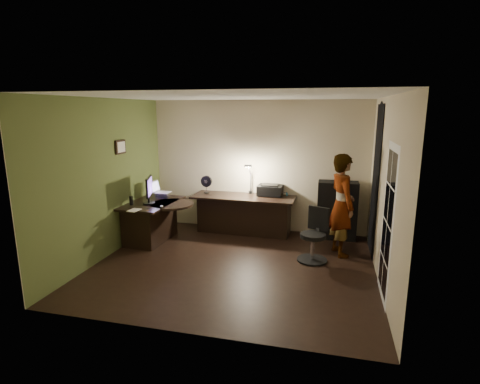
% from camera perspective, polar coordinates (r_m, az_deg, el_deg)
% --- Properties ---
extents(floor, '(4.50, 4.00, 0.01)m').
position_cam_1_polar(floor, '(6.29, -0.96, -11.08)').
color(floor, black).
rests_on(floor, ground).
extents(ceiling, '(4.50, 4.00, 0.01)m').
position_cam_1_polar(ceiling, '(5.77, -1.06, 14.41)').
color(ceiling, silver).
rests_on(ceiling, floor).
extents(wall_back, '(4.50, 0.01, 2.70)m').
position_cam_1_polar(wall_back, '(7.81, 2.74, 3.92)').
color(wall_back, beige).
rests_on(wall_back, floor).
extents(wall_front, '(4.50, 0.01, 2.70)m').
position_cam_1_polar(wall_front, '(4.04, -8.28, -4.37)').
color(wall_front, beige).
rests_on(wall_front, floor).
extents(wall_left, '(0.01, 4.00, 2.70)m').
position_cam_1_polar(wall_left, '(6.81, -19.70, 1.93)').
color(wall_left, beige).
rests_on(wall_left, floor).
extents(wall_right, '(0.01, 4.00, 2.70)m').
position_cam_1_polar(wall_right, '(5.75, 21.27, -0.02)').
color(wall_right, beige).
rests_on(wall_right, floor).
extents(green_wall_overlay, '(0.00, 4.00, 2.70)m').
position_cam_1_polar(green_wall_overlay, '(6.80, -19.60, 1.93)').
color(green_wall_overlay, '#4F5F2C').
rests_on(green_wall_overlay, floor).
extents(arched_doorway, '(0.01, 0.90, 2.60)m').
position_cam_1_polar(arched_doorway, '(6.88, 19.94, 1.59)').
color(arched_doorway, black).
rests_on(arched_doorway, floor).
extents(french_door, '(0.02, 0.92, 2.10)m').
position_cam_1_polar(french_door, '(5.29, 21.55, -4.44)').
color(french_door, white).
rests_on(french_door, floor).
extents(framed_picture, '(0.04, 0.30, 0.25)m').
position_cam_1_polar(framed_picture, '(7.10, -17.78, 6.55)').
color(framed_picture, black).
rests_on(framed_picture, wall_left).
extents(desk_left, '(0.88, 1.38, 0.77)m').
position_cam_1_polar(desk_left, '(7.47, -13.18, -4.38)').
color(desk_left, black).
rests_on(desk_left, floor).
extents(desk_right, '(2.11, 0.80, 0.78)m').
position_cam_1_polar(desk_right, '(7.70, 0.50, -3.49)').
color(desk_right, black).
rests_on(desk_right, floor).
extents(cabinet, '(0.76, 0.39, 1.14)m').
position_cam_1_polar(cabinet, '(7.61, 14.56, -2.69)').
color(cabinet, black).
rests_on(cabinet, floor).
extents(laptop_stand, '(0.28, 0.25, 0.10)m').
position_cam_1_polar(laptop_stand, '(7.64, -11.74, -0.46)').
color(laptop_stand, silver).
rests_on(laptop_stand, desk_left).
extents(laptop, '(0.34, 0.32, 0.22)m').
position_cam_1_polar(laptop, '(7.60, -11.80, 0.72)').
color(laptop, silver).
rests_on(laptop, laptop_stand).
extents(monitor, '(0.28, 0.56, 0.37)m').
position_cam_1_polar(monitor, '(7.19, -13.77, -0.28)').
color(monitor, black).
rests_on(monitor, desk_left).
extents(mouse, '(0.09, 0.10, 0.03)m').
position_cam_1_polar(mouse, '(6.90, -11.86, -2.13)').
color(mouse, silver).
rests_on(mouse, desk_left).
extents(phone, '(0.08, 0.14, 0.01)m').
position_cam_1_polar(phone, '(7.36, -13.75, -1.41)').
color(phone, black).
rests_on(phone, desk_left).
extents(pen, '(0.10, 0.11, 0.01)m').
position_cam_1_polar(pen, '(7.17, -13.99, -1.78)').
color(pen, black).
rests_on(pen, desk_left).
extents(speaker, '(0.08, 0.08, 0.17)m').
position_cam_1_polar(speaker, '(7.17, -16.23, -1.26)').
color(speaker, black).
rests_on(speaker, desk_left).
extents(notepad, '(0.19, 0.25, 0.01)m').
position_cam_1_polar(notepad, '(6.79, -15.83, -2.69)').
color(notepad, silver).
rests_on(notepad, desk_left).
extents(desk_fan, '(0.25, 0.15, 0.36)m').
position_cam_1_polar(desk_fan, '(7.83, -5.11, 1.18)').
color(desk_fan, black).
rests_on(desk_fan, desk_right).
extents(headphones, '(0.18, 0.13, 0.08)m').
position_cam_1_polar(headphones, '(7.61, 6.65, -0.28)').
color(headphones, '#20608C').
rests_on(headphones, desk_right).
extents(printer, '(0.50, 0.40, 0.22)m').
position_cam_1_polar(printer, '(7.65, 4.62, 0.36)').
color(printer, black).
rests_on(printer, desk_right).
extents(desk_lamp, '(0.19, 0.32, 0.67)m').
position_cam_1_polar(desk_lamp, '(7.70, 1.62, 2.21)').
color(desk_lamp, black).
rests_on(desk_lamp, desk_right).
extents(office_chair, '(0.65, 0.65, 0.90)m').
position_cam_1_polar(office_chair, '(6.41, 11.07, -6.51)').
color(office_chair, black).
rests_on(office_chair, floor).
extents(person, '(0.64, 0.75, 1.79)m').
position_cam_1_polar(person, '(6.70, 15.25, -1.94)').
color(person, '#D8A88C').
rests_on(person, floor).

